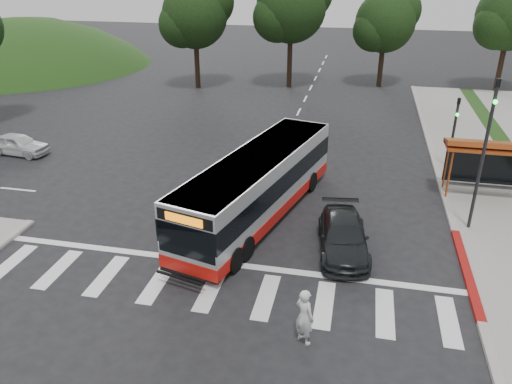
# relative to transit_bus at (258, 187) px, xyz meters

# --- Properties ---
(ground) EXTENTS (140.00, 140.00, 0.00)m
(ground) POSITION_rel_transit_bus_xyz_m (-0.49, -0.76, -1.47)
(ground) COLOR black
(ground) RESTS_ON ground
(sidewalk_east) EXTENTS (4.00, 40.00, 0.12)m
(sidewalk_east) POSITION_rel_transit_bus_xyz_m (10.51, 7.24, -1.41)
(sidewalk_east) COLOR gray
(sidewalk_east) RESTS_ON ground
(curb_east) EXTENTS (0.30, 40.00, 0.15)m
(curb_east) POSITION_rel_transit_bus_xyz_m (8.51, 7.24, -1.39)
(curb_east) COLOR #9E9991
(curb_east) RESTS_ON ground
(curb_east_red) EXTENTS (0.32, 6.00, 0.15)m
(curb_east_red) POSITION_rel_transit_bus_xyz_m (8.51, -2.76, -1.39)
(curb_east_red) COLOR maroon
(curb_east_red) RESTS_ON ground
(hillside_nw) EXTENTS (44.00, 44.00, 10.00)m
(hillside_nw) POSITION_rel_transit_bus_xyz_m (-32.49, 29.24, -1.47)
(hillside_nw) COLOR #153912
(hillside_nw) RESTS_ON ground
(crosswalk_ladder) EXTENTS (18.00, 2.60, 0.01)m
(crosswalk_ladder) POSITION_rel_transit_bus_xyz_m (-0.49, -5.76, -1.46)
(crosswalk_ladder) COLOR silver
(crosswalk_ladder) RESTS_ON ground
(bus_shelter) EXTENTS (4.20, 1.60, 2.86)m
(bus_shelter) POSITION_rel_transit_bus_xyz_m (10.31, 4.34, 0.88)
(bus_shelter) COLOR #A7471B
(bus_shelter) RESTS_ON sidewalk_east
(traffic_signal_ne_tall) EXTENTS (0.18, 0.37, 6.50)m
(traffic_signal_ne_tall) POSITION_rel_transit_bus_xyz_m (9.11, 0.73, 2.41)
(traffic_signal_ne_tall) COLOR black
(traffic_signal_ne_tall) RESTS_ON ground
(traffic_signal_ne_short) EXTENTS (0.18, 0.37, 4.00)m
(traffic_signal_ne_short) POSITION_rel_transit_bus_xyz_m (9.11, 7.73, 1.01)
(traffic_signal_ne_short) COLOR black
(traffic_signal_ne_short) RESTS_ON ground
(tree_ne_a) EXTENTS (6.16, 5.74, 9.30)m
(tree_ne_a) POSITION_rel_transit_bus_xyz_m (15.59, 27.30, 4.93)
(tree_ne_a) COLOR black
(tree_ne_a) RESTS_ON parking_lot
(tree_north_a) EXTENTS (6.60, 6.15, 10.17)m
(tree_north_a) POSITION_rel_transit_bus_xyz_m (-2.41, 25.31, 5.46)
(tree_north_a) COLOR black
(tree_north_a) RESTS_ON ground
(tree_north_b) EXTENTS (5.72, 5.33, 8.43)m
(tree_north_b) POSITION_rel_transit_bus_xyz_m (5.58, 27.30, 4.20)
(tree_north_b) COLOR black
(tree_north_b) RESTS_ON ground
(tree_north_c) EXTENTS (6.16, 5.74, 9.30)m
(tree_north_c) POSITION_rel_transit_bus_xyz_m (-10.41, 23.30, 4.83)
(tree_north_c) COLOR black
(tree_north_c) RESTS_ON ground
(transit_bus) EXTENTS (5.19, 11.61, 2.93)m
(transit_bus) POSITION_rel_transit_bus_xyz_m (0.00, 0.00, 0.00)
(transit_bus) COLOR #B5B7BA
(transit_bus) RESTS_ON ground
(pedestrian) EXTENTS (0.82, 0.78, 1.89)m
(pedestrian) POSITION_rel_transit_bus_xyz_m (3.04, -7.68, -0.52)
(pedestrian) COLOR silver
(pedestrian) RESTS_ON ground
(dark_sedan) EXTENTS (2.43, 4.75, 1.32)m
(dark_sedan) POSITION_rel_transit_bus_xyz_m (3.90, -2.16, -0.81)
(dark_sedan) COLOR black
(dark_sedan) RESTS_ON ground
(west_car_white) EXTENTS (3.78, 1.77, 1.25)m
(west_car_white) POSITION_rel_transit_bus_xyz_m (-15.55, 4.74, -0.84)
(west_car_white) COLOR silver
(west_car_white) RESTS_ON ground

